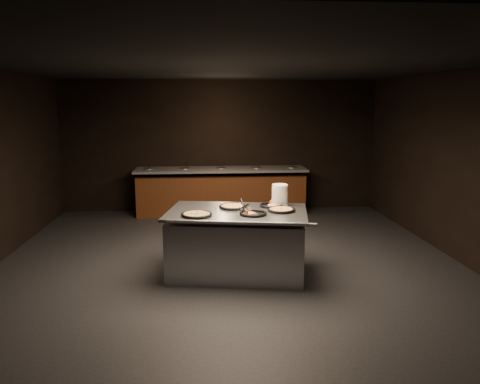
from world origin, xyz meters
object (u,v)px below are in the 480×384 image
Objects in this scene: pan_veggie_whole at (197,214)px; pan_cheese_whole at (233,207)px; plate_stack at (280,195)px; serving_counter at (237,244)px.

pan_veggie_whole and pan_cheese_whole have the same top height.
plate_stack is at bearing 10.28° from pan_cheese_whole.
pan_cheese_whole is (-0.05, 0.20, 0.50)m from serving_counter.
pan_veggie_whole is 1.05× the size of pan_cheese_whole.
serving_counter is 0.96m from plate_stack.
plate_stack is (0.65, 0.32, 0.63)m from serving_counter.
pan_cheese_whole is at bearing -169.72° from plate_stack.
serving_counter is 5.33× the size of pan_cheese_whole.
pan_veggie_whole is at bearing -138.78° from pan_cheese_whole.
plate_stack is at bearing 25.44° from pan_veggie_whole.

